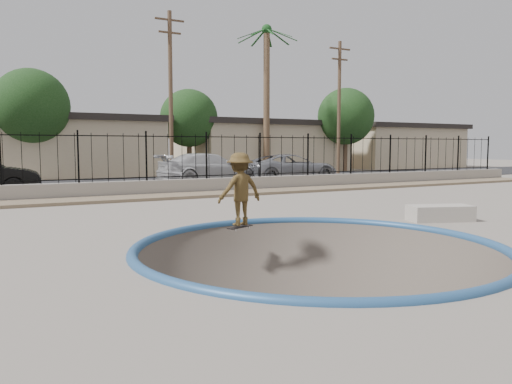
{
  "coord_description": "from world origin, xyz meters",
  "views": [
    {
      "loc": [
        -5.46,
        -8.59,
        1.91
      ],
      "look_at": [
        0.29,
        2.0,
        0.81
      ],
      "focal_mm": 35.0,
      "sensor_mm": 36.0,
      "label": 1
    }
  ],
  "objects": [
    {
      "name": "ground",
      "position": [
        0.0,
        12.0,
        -1.1
      ],
      "size": [
        120.0,
        120.0,
        2.2
      ],
      "primitive_type": "cube",
      "color": "gray",
      "rests_on": "ground"
    },
    {
      "name": "bowl_pit",
      "position": [
        0.0,
        -1.0,
        0.0
      ],
      "size": [
        6.84,
        6.84,
        1.8
      ],
      "primitive_type": null,
      "color": "#4D453B",
      "rests_on": "ground"
    },
    {
      "name": "coping_ring",
      "position": [
        0.0,
        -1.0,
        0.0
      ],
      "size": [
        7.04,
        7.04,
        0.2
      ],
      "primitive_type": "torus",
      "color": "#275080",
      "rests_on": "ground"
    },
    {
      "name": "rock_strip",
      "position": [
        0.0,
        9.2,
        0.06
      ],
      "size": [
        42.0,
        1.6,
        0.11
      ],
      "primitive_type": "cube",
      "color": "#8B795B",
      "rests_on": "ground"
    },
    {
      "name": "retaining_wall",
      "position": [
        0.0,
        10.3,
        0.3
      ],
      "size": [
        42.0,
        0.45,
        0.6
      ],
      "primitive_type": "cube",
      "color": "gray",
      "rests_on": "ground"
    },
    {
      "name": "fence",
      "position": [
        0.0,
        10.3,
        1.5
      ],
      "size": [
        40.0,
        0.04,
        1.8
      ],
      "color": "black",
      "rests_on": "retaining_wall"
    },
    {
      "name": "street",
      "position": [
        0.0,
        17.0,
        0.02
      ],
      "size": [
        90.0,
        8.0,
        0.04
      ],
      "primitive_type": "cube",
      "color": "black",
      "rests_on": "ground"
    },
    {
      "name": "house_center",
      "position": [
        0.0,
        26.5,
        1.97
      ],
      "size": [
        10.6,
        8.6,
        3.9
      ],
      "color": "tan",
      "rests_on": "ground"
    },
    {
      "name": "house_east",
      "position": [
        14.0,
        26.5,
        1.97
      ],
      "size": [
        12.6,
        8.6,
        3.9
      ],
      "color": "tan",
      "rests_on": "ground"
    },
    {
      "name": "house_east_far",
      "position": [
        28.0,
        26.5,
        1.97
      ],
      "size": [
        11.6,
        8.6,
        3.9
      ],
      "color": "tan",
      "rests_on": "ground"
    },
    {
      "name": "palm_right",
      "position": [
        12.0,
        22.0,
        7.33
      ],
      "size": [
        2.3,
        2.3,
        10.3
      ],
      "color": "brown",
      "rests_on": "ground"
    },
    {
      "name": "utility_pole_mid",
      "position": [
        4.0,
        19.0,
        4.96
      ],
      "size": [
        1.7,
        0.24,
        9.5
      ],
      "color": "#473323",
      "rests_on": "ground"
    },
    {
      "name": "utility_pole_right",
      "position": [
        16.0,
        19.0,
        4.7
      ],
      "size": [
        1.7,
        0.24,
        9.0
      ],
      "color": "#473323",
      "rests_on": "ground"
    },
    {
      "name": "street_tree_left",
      "position": [
        -3.0,
        23.0,
        4.19
      ],
      "size": [
        4.32,
        4.32,
        6.36
      ],
      "color": "#473323",
      "rests_on": "ground"
    },
    {
      "name": "street_tree_mid",
      "position": [
        7.0,
        24.0,
        3.84
      ],
      "size": [
        3.96,
        3.96,
        5.83
      ],
      "color": "#473323",
      "rests_on": "ground"
    },
    {
      "name": "street_tree_right",
      "position": [
        19.0,
        22.0,
        4.19
      ],
      "size": [
        4.32,
        4.32,
        6.36
      ],
      "color": "#473323",
      "rests_on": "ground"
    },
    {
      "name": "skater",
      "position": [
        -0.34,
        1.6,
        0.84
      ],
      "size": [
        1.11,
        0.68,
        1.67
      ],
      "primitive_type": "imported",
      "rotation": [
        0.0,
        0.0,
        3.19
      ],
      "color": "brown",
      "rests_on": "ground"
    },
    {
      "name": "skateboard",
      "position": [
        -0.34,
        1.6,
        0.05
      ],
      "size": [
        0.74,
        0.45,
        0.06
      ],
      "rotation": [
        0.0,
        0.0,
        0.41
      ],
      "color": "black",
      "rests_on": "ground"
    },
    {
      "name": "concrete_ledge",
      "position": [
        4.78,
        0.32,
        0.2
      ],
      "size": [
        1.74,
        1.2,
        0.4
      ],
      "primitive_type": "cube",
      "rotation": [
        0.0,
        0.0,
        -0.35
      ],
      "color": "#ABA398",
      "rests_on": "ground"
    },
    {
      "name": "car_c",
      "position": [
        4.53,
        14.79,
        0.8
      ],
      "size": [
        5.36,
        2.37,
        1.53
      ],
      "primitive_type": "imported",
      "rotation": [
        0.0,
        0.0,
        1.61
      ],
      "color": "silver",
      "rests_on": "street"
    },
    {
      "name": "car_d",
      "position": [
        9.05,
        14.2,
        0.76
      ],
      "size": [
        5.28,
        2.5,
        1.46
      ],
      "primitive_type": "imported",
      "rotation": [
        0.0,
        0.0,
        1.55
      ],
      "color": "gray",
      "rests_on": "street"
    }
  ]
}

